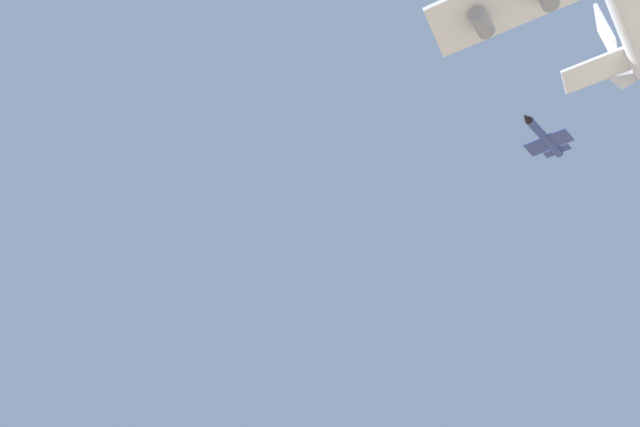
{
  "coord_description": "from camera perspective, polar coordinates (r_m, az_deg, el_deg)",
  "views": [
    {
      "loc": [
        43.29,
        67.75,
        3.19
      ],
      "look_at": [
        -21.53,
        28.51,
        48.27
      ],
      "focal_mm": 39.81,
      "sensor_mm": 36.0,
      "label": 1
    }
  ],
  "objects": [
    {
      "name": "chase_jet_left_wing",
      "position": [
        134.81,
        17.6,
        5.85
      ],
      "size": [
        15.3,
        8.55,
        4.0
      ],
      "rotation": [
        0.0,
        0.0,
        -0.14
      ],
      "color": "#38478C"
    }
  ]
}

